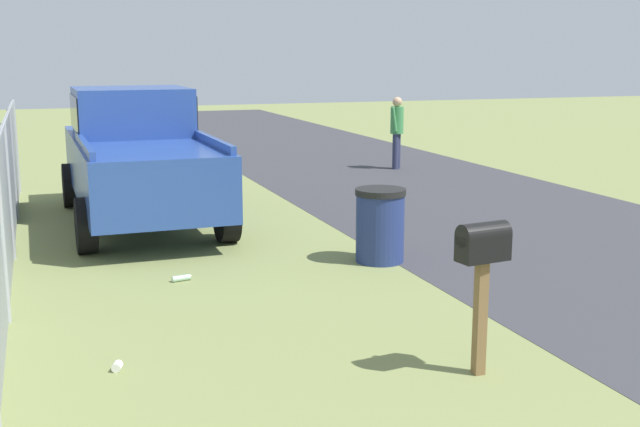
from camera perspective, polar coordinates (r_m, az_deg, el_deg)
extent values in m
cube|color=brown|center=(6.81, 11.32, -7.29)|extent=(0.09, 0.09, 0.98)
cube|color=black|center=(6.64, 11.52, -2.39)|extent=(0.26, 0.45, 0.22)
cylinder|color=black|center=(6.62, 11.56, -1.46)|extent=(0.26, 0.45, 0.20)
cube|color=red|center=(6.72, 11.06, -1.63)|extent=(0.02, 0.04, 0.18)
cube|color=#284793|center=(12.86, -12.73, 3.22)|extent=(5.36, 1.98, 0.90)
cube|color=#284793|center=(13.40, -13.25, 7.09)|extent=(1.84, 1.79, 0.76)
cube|color=black|center=(13.40, -13.25, 7.09)|extent=(1.78, 1.83, 0.53)
cube|color=#284793|center=(11.55, -16.41, 4.69)|extent=(2.78, 0.11, 0.12)
cube|color=#284793|center=(11.79, -7.80, 5.18)|extent=(2.78, 0.11, 0.12)
cylinder|color=black|center=(14.59, -17.31, 1.93)|extent=(0.76, 0.27, 0.76)
cylinder|color=black|center=(14.80, -9.87, 2.41)|extent=(0.76, 0.27, 0.76)
cylinder|color=black|center=(11.12, -16.30, -0.82)|extent=(0.76, 0.27, 0.76)
cylinder|color=black|center=(11.40, -6.65, -0.15)|extent=(0.76, 0.27, 0.76)
cylinder|color=navy|center=(10.27, 4.29, -1.07)|extent=(0.62, 0.62, 0.87)
cylinder|color=black|center=(10.18, 4.33, 1.54)|extent=(0.65, 0.65, 0.08)
cylinder|color=#2D3351|center=(18.67, 5.53, 4.45)|extent=(0.14, 0.14, 0.82)
cylinder|color=#2D3351|center=(18.54, 5.39, 4.40)|extent=(0.14, 0.14, 0.82)
cylinder|color=#3F8C4C|center=(18.53, 5.50, 6.62)|extent=(0.30, 0.30, 0.61)
sphere|color=tan|center=(18.50, 5.53, 7.91)|extent=(0.22, 0.22, 0.22)
cylinder|color=#3F8C4C|center=(18.72, 5.71, 6.76)|extent=(0.09, 0.17, 0.56)
cylinder|color=#3F8C4C|center=(18.34, 5.29, 6.67)|extent=(0.09, 0.17, 0.56)
cylinder|color=#9EA3A8|center=(8.41, -21.73, -1.48)|extent=(0.07, 0.07, 1.77)
cylinder|color=#9EA3A8|center=(11.02, -21.28, 1.43)|extent=(0.07, 0.07, 1.77)
cylinder|color=#9EA3A8|center=(13.65, -21.00, 3.23)|extent=(0.07, 0.07, 1.77)
cylinder|color=#9EA3A8|center=(16.28, -20.81, 4.45)|extent=(0.07, 0.07, 1.77)
cube|color=gray|center=(8.41, -21.73, -1.48)|extent=(15.94, 0.01, 1.77)
cylinder|color=#B2D8BF|center=(9.60, -9.84, -4.55)|extent=(0.11, 0.23, 0.07)
cylinder|color=white|center=(7.10, -14.22, -10.50)|extent=(0.12, 0.11, 0.08)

